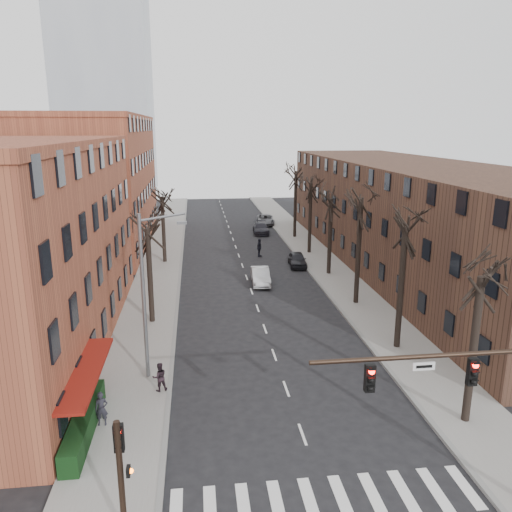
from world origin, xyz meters
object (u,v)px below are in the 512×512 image
object	(u,v)px
parked_car_mid	(261,228)
pedestrian_a	(101,409)
parked_car_near	(297,259)
silver_sedan	(260,276)

from	to	relation	value
parked_car_mid	pedestrian_a	distance (m)	43.28
parked_car_near	parked_car_mid	bearing A→B (deg)	99.66
silver_sedan	parked_car_mid	size ratio (longest dim) A/B	0.90
parked_car_near	parked_car_mid	xyz separation A→B (m)	(-1.50, 15.83, 0.01)
silver_sedan	pedestrian_a	bearing A→B (deg)	-113.18
silver_sedan	parked_car_mid	xyz separation A→B (m)	(2.80, 21.06, -0.02)
parked_car_mid	pedestrian_a	world-z (taller)	pedestrian_a
pedestrian_a	parked_car_near	bearing A→B (deg)	60.31
parked_car_mid	silver_sedan	bearing A→B (deg)	-94.35
parked_car_mid	pedestrian_a	size ratio (longest dim) A/B	2.96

